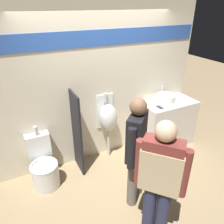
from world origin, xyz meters
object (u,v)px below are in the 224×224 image
Objects in this scene: cell_phone at (160,107)px; urinal_near_counter at (108,118)px; person_in_vest at (160,177)px; toilet at (44,168)px; person_with_lanyard at (136,149)px; sink_basin at (166,98)px.

cell_phone is 0.95m from urinal_near_counter.
urinal_near_counter is 1.69m from person_in_vest.
person_in_vest is at bearing -55.96° from toilet.
urinal_near_counter is 1.32× the size of toilet.
cell_phone is 1.32m from person_with_lanyard.
toilet is at bearing -171.24° from urinal_near_counter.
person_in_vest reaches higher than urinal_near_counter.
cell_phone is 0.11× the size of urinal_near_counter.
toilet is 0.58× the size of person_with_lanyard.
urinal_near_counter is (-0.91, 0.25, -0.11)m from cell_phone.
person_in_vest is at bearing -140.03° from person_with_lanyard.
urinal_near_counter is 0.76× the size of person_with_lanyard.
cell_phone is at bearing -147.66° from sink_basin.
urinal_near_counter is at bearing -48.03° from person_in_vest.
urinal_near_counter is 0.76× the size of person_in_vest.
person_in_vest reaches higher than cell_phone.
toilet is at bearing 97.03° from person_with_lanyard.
urinal_near_counter is at bearing 8.76° from toilet.
person_with_lanyard is (1.08, -0.90, 0.58)m from toilet.
person_with_lanyard is at bearing -142.23° from sink_basin.
urinal_near_counter reaches higher than toilet.
cell_phone is at bearing -1.87° from toilet.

